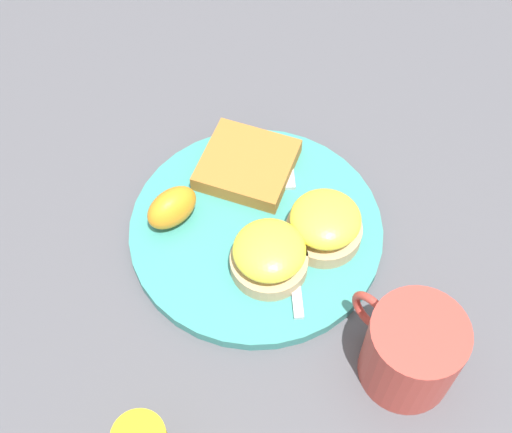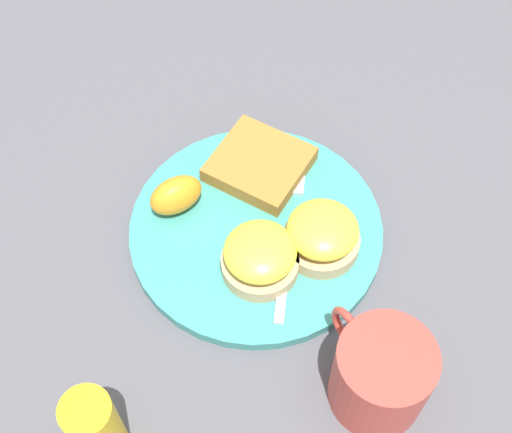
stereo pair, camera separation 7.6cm
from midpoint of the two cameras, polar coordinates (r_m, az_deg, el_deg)
The scene contains 9 objects.
ground_plane at distance 0.79m, azimuth 2.75°, elevation -1.57°, with size 1.10×1.10×0.00m, color #4C4C51.
plate at distance 0.78m, azimuth 2.77°, elevation -1.30°, with size 0.28×0.28×0.01m, color teal.
sandwich_benedict_left at distance 0.73m, azimuth 3.30°, elevation -3.47°, with size 0.08×0.08×0.05m.
sandwich_benedict_right at distance 0.75m, azimuth 8.20°, elevation -1.68°, with size 0.08×0.08×0.05m.
hashbrown_patty at distance 0.81m, azimuth 2.97°, elevation 4.00°, with size 0.10×0.10×0.02m, color #A4692A.
orange_wedge at distance 0.77m, azimuth -3.65°, elevation 1.49°, with size 0.06×0.04×0.04m, color orange.
fork at distance 0.77m, azimuth 5.45°, elevation -1.10°, with size 0.17×0.14×0.00m.
cup at distance 0.68m, azimuth 13.28°, elevation -12.40°, with size 0.12×0.09×0.09m.
condiment_bottle at distance 0.64m, azimuth -9.22°, elevation -16.83°, with size 0.04×0.04×0.11m, color gold.
Camera 2 is at (-0.35, 0.22, 0.67)m, focal length 50.00 mm.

